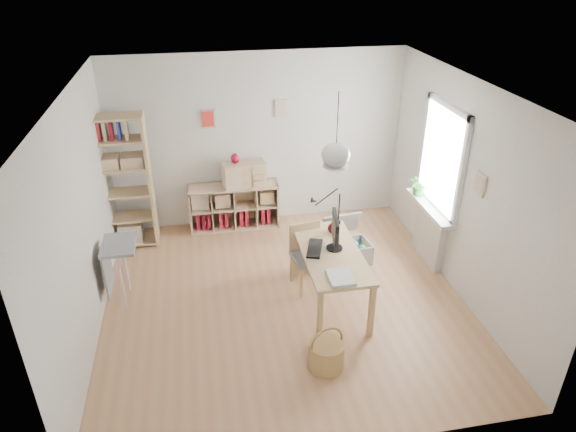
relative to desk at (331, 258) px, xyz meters
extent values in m
plane|color=tan|center=(-0.55, 0.15, -0.66)|extent=(4.50, 4.50, 0.00)
plane|color=silver|center=(-0.55, 2.40, 0.69)|extent=(4.50, 0.00, 4.50)
plane|color=silver|center=(-0.55, -2.10, 0.69)|extent=(4.50, 0.00, 4.50)
plane|color=silver|center=(-2.80, 0.15, 0.69)|extent=(0.00, 4.50, 4.50)
plane|color=silver|center=(1.70, 0.15, 0.69)|extent=(0.00, 4.50, 4.50)
plane|color=silver|center=(-0.55, 0.15, 2.04)|extent=(4.50, 4.50, 0.00)
cylinder|color=black|center=(0.00, 0.00, 1.70)|extent=(0.01, 0.01, 0.68)
ellipsoid|color=silver|center=(0.00, 0.00, 1.34)|extent=(0.32, 0.32, 0.27)
cube|color=white|center=(1.69, 0.75, 0.89)|extent=(0.03, 1.00, 1.30)
cube|color=white|center=(1.66, 0.21, 0.89)|extent=(0.06, 0.08, 1.46)
cube|color=white|center=(1.66, 1.29, 0.89)|extent=(0.06, 0.08, 1.46)
cube|color=white|center=(1.66, 0.75, 1.58)|extent=(0.06, 1.16, 0.08)
cube|color=white|center=(1.66, 0.75, 0.20)|extent=(0.06, 1.16, 0.08)
cube|color=silver|center=(1.64, 0.75, -0.26)|extent=(0.10, 0.80, 0.80)
cube|color=white|center=(1.59, 0.75, 0.17)|extent=(0.22, 1.20, 0.06)
cube|color=tan|center=(0.00, 0.00, 0.07)|extent=(0.70, 1.50, 0.04)
cube|color=tan|center=(-0.30, -0.70, -0.30)|extent=(0.06, 0.06, 0.71)
cube|color=tan|center=(-0.30, 0.70, -0.30)|extent=(0.06, 0.06, 0.71)
cube|color=tan|center=(0.30, -0.70, -0.30)|extent=(0.06, 0.06, 0.71)
cube|color=tan|center=(0.30, 0.70, -0.30)|extent=(0.06, 0.06, 0.71)
cube|color=tan|center=(-1.00, 2.19, -0.64)|extent=(1.40, 0.38, 0.03)
cube|color=tan|center=(-1.00, 2.19, 0.05)|extent=(1.40, 0.38, 0.03)
cube|color=tan|center=(-1.69, 2.19, -0.30)|extent=(0.03, 0.38, 0.72)
cube|color=tan|center=(-0.32, 2.19, -0.30)|extent=(0.03, 0.38, 0.72)
cube|color=tan|center=(-1.00, 2.37, -0.30)|extent=(1.40, 0.02, 0.72)
cube|color=maroon|center=(-1.58, 2.21, -0.47)|extent=(0.06, 0.26, 0.30)
cube|color=maroon|center=(-1.49, 2.21, -0.47)|extent=(0.05, 0.26, 0.30)
cube|color=maroon|center=(-1.41, 2.21, -0.47)|extent=(0.05, 0.26, 0.30)
cube|color=maroon|center=(-1.22, 2.21, -0.47)|extent=(0.05, 0.26, 0.30)
cube|color=maroon|center=(-1.13, 2.21, -0.47)|extent=(0.05, 0.26, 0.30)
cube|color=maroon|center=(-0.90, 2.21, -0.47)|extent=(0.06, 0.26, 0.30)
cube|color=maroon|center=(-0.81, 2.21, -0.47)|extent=(0.06, 0.26, 0.30)
cube|color=maroon|center=(-0.55, 2.21, -0.47)|extent=(0.06, 0.26, 0.30)
cube|color=maroon|center=(-0.46, 2.21, -0.47)|extent=(0.05, 0.26, 0.30)
cube|color=tan|center=(-2.96, 1.95, 0.34)|extent=(0.04, 0.38, 2.00)
cube|color=tan|center=(-2.20, 1.95, 0.34)|extent=(0.04, 0.38, 2.00)
cube|color=tan|center=(-2.58, 1.95, -0.61)|extent=(0.76, 0.38, 0.03)
cube|color=tan|center=(-2.58, 1.95, -0.21)|extent=(0.76, 0.38, 0.03)
cube|color=tan|center=(-2.58, 1.95, 0.19)|extent=(0.76, 0.38, 0.03)
cube|color=tan|center=(-2.58, 1.95, 0.59)|extent=(0.76, 0.38, 0.03)
cube|color=tan|center=(-2.58, 1.95, 0.99)|extent=(0.76, 0.38, 0.03)
cube|color=tan|center=(-2.58, 1.95, 1.32)|extent=(0.76, 0.38, 0.03)
cube|color=#283393|center=(-2.86, 1.95, 1.14)|extent=(0.04, 0.18, 0.26)
cube|color=maroon|center=(-2.78, 1.95, 1.14)|extent=(0.04, 0.18, 0.26)
cube|color=#C2B094|center=(-2.70, 1.95, 1.14)|extent=(0.04, 0.18, 0.26)
cube|color=maroon|center=(-2.62, 1.95, 1.14)|extent=(0.04, 0.18, 0.26)
cube|color=#283393|center=(-2.52, 1.95, 1.14)|extent=(0.04, 0.18, 0.26)
cube|color=#C2B094|center=(-2.42, 1.95, 1.14)|extent=(0.04, 0.18, 0.26)
cube|color=gray|center=(-2.52, 0.50, 0.17)|extent=(0.40, 0.55, 0.04)
cylinder|color=silver|center=(-2.52, 0.28, -0.25)|extent=(0.03, 0.03, 0.82)
cylinder|color=silver|center=(-2.52, 0.72, -0.25)|extent=(0.03, 0.03, 0.82)
cube|color=gray|center=(-2.70, 0.50, -0.16)|extent=(0.02, 0.50, 0.62)
cube|color=gray|center=(-0.18, 0.39, -0.21)|extent=(0.48, 0.48, 0.06)
cube|color=tan|center=(-0.33, 0.19, -0.45)|extent=(0.04, 0.04, 0.42)
cube|color=tan|center=(-0.38, 0.54, -0.45)|extent=(0.04, 0.04, 0.42)
cube|color=tan|center=(0.03, 0.24, -0.45)|extent=(0.04, 0.04, 0.42)
cube|color=tan|center=(-0.03, 0.60, -0.45)|extent=(0.04, 0.04, 0.42)
cube|color=tan|center=(-0.21, 0.58, 0.01)|extent=(0.42, 0.10, 0.38)
cylinder|color=#A67C4B|center=(-0.32, -1.08, -0.50)|extent=(0.38, 0.38, 0.31)
torus|color=#A67C4B|center=(-0.32, -1.08, -0.32)|extent=(0.38, 0.12, 0.38)
cube|color=silver|center=(0.51, 0.86, -0.65)|extent=(0.63, 0.47, 0.02)
cube|color=silver|center=(0.23, 0.83, -0.51)|extent=(0.07, 0.40, 0.30)
cube|color=silver|center=(0.79, 0.90, -0.51)|extent=(0.07, 0.40, 0.30)
cube|color=silver|center=(0.53, 0.67, -0.51)|extent=(0.58, 0.09, 0.30)
cube|color=silver|center=(0.49, 1.05, -0.51)|extent=(0.58, 0.09, 0.30)
cube|color=silver|center=(0.46, 1.22, -0.22)|extent=(0.60, 0.26, 0.38)
sphere|color=yellow|center=(0.38, 0.79, -0.44)|extent=(0.13, 0.13, 0.13)
sphere|color=#166FA0|center=(0.60, 0.93, -0.44)|extent=(0.13, 0.13, 0.13)
sphere|color=#C35B18|center=(0.49, 0.84, -0.44)|extent=(0.13, 0.13, 0.13)
sphere|color=#30843B|center=(0.68, 0.80, -0.44)|extent=(0.13, 0.13, 0.13)
cylinder|color=black|center=(0.06, 0.07, 0.10)|extent=(0.20, 0.20, 0.02)
cylinder|color=black|center=(0.06, 0.07, 0.16)|extent=(0.05, 0.05, 0.09)
cube|color=black|center=(0.06, 0.07, 0.37)|extent=(0.14, 0.50, 0.33)
cube|color=black|center=(-0.18, 0.10, 0.10)|extent=(0.29, 0.47, 0.02)
cylinder|color=black|center=(0.27, 0.67, 0.11)|extent=(0.06, 0.06, 0.04)
cylinder|color=black|center=(0.27, 0.67, 0.32)|extent=(0.02, 0.02, 0.42)
cone|color=black|center=(-0.08, 0.58, 0.51)|extent=(0.10, 0.07, 0.10)
sphere|color=#47091A|center=(0.14, 0.44, 0.16)|extent=(0.14, 0.14, 0.14)
cube|color=white|center=(-0.04, -0.56, 0.11)|extent=(0.28, 0.34, 0.03)
cube|color=tan|center=(-0.82, 2.19, 0.25)|extent=(0.68, 0.38, 0.37)
ellipsoid|color=maroon|center=(-0.94, 2.19, 0.51)|extent=(0.14, 0.14, 0.16)
imported|color=#2A712B|center=(1.57, 1.10, 0.37)|extent=(0.37, 0.35, 0.33)
camera|label=1|loc=(-1.47, -5.07, 3.39)|focal=32.00mm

